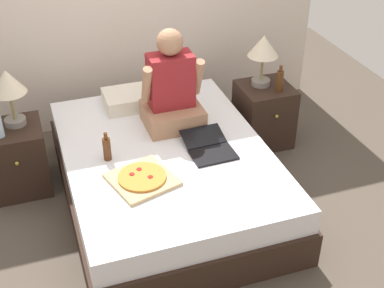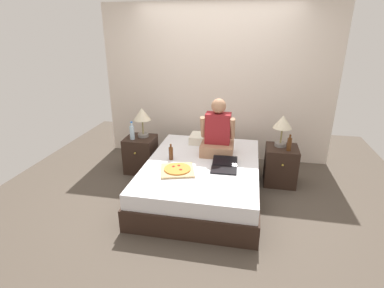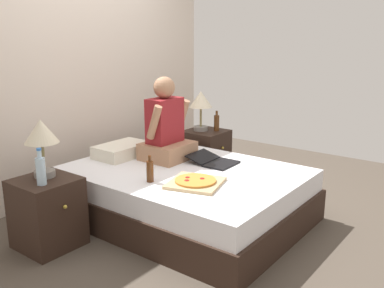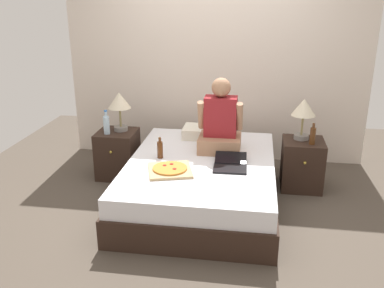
# 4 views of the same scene
# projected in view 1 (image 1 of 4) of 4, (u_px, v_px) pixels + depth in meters

# --- Properties ---
(ground_plane) EXTENTS (5.75, 5.75, 0.00)m
(ground_plane) POSITION_uv_depth(u_px,v_px,m) (167.00, 198.00, 4.18)
(ground_plane) COLOR #4C4238
(bed) EXTENTS (1.50, 2.03, 0.46)m
(bed) POSITION_uv_depth(u_px,v_px,m) (167.00, 175.00, 4.06)
(bed) COLOR black
(bed) RESTS_ON ground
(nightstand_left) EXTENTS (0.44, 0.47, 0.55)m
(nightstand_left) POSITION_uv_depth(u_px,v_px,m) (17.00, 158.00, 4.16)
(nightstand_left) COLOR black
(nightstand_left) RESTS_ON ground
(lamp_on_left_nightstand) EXTENTS (0.26, 0.26, 0.45)m
(lamp_on_left_nightstand) POSITION_uv_depth(u_px,v_px,m) (8.00, 86.00, 3.88)
(lamp_on_left_nightstand) COLOR gray
(lamp_on_left_nightstand) RESTS_ON nightstand_left
(nightstand_right) EXTENTS (0.44, 0.47, 0.55)m
(nightstand_right) POSITION_uv_depth(u_px,v_px,m) (264.00, 114.00, 4.73)
(nightstand_right) COLOR black
(nightstand_right) RESTS_ON ground
(lamp_on_right_nightstand) EXTENTS (0.26, 0.26, 0.45)m
(lamp_on_right_nightstand) POSITION_uv_depth(u_px,v_px,m) (263.00, 49.00, 4.43)
(lamp_on_right_nightstand) COLOR gray
(lamp_on_right_nightstand) RESTS_ON nightstand_right
(beer_bottle) EXTENTS (0.06, 0.06, 0.23)m
(beer_bottle) POSITION_uv_depth(u_px,v_px,m) (280.00, 80.00, 4.47)
(beer_bottle) COLOR #512D14
(beer_bottle) RESTS_ON nightstand_right
(pillow) EXTENTS (0.52, 0.34, 0.12)m
(pillow) POSITION_uv_depth(u_px,v_px,m) (136.00, 98.00, 4.47)
(pillow) COLOR silver
(pillow) RESTS_ON bed
(person_seated) EXTENTS (0.47, 0.40, 0.78)m
(person_seated) POSITION_uv_depth(u_px,v_px,m) (172.00, 91.00, 4.08)
(person_seated) COLOR #A37556
(person_seated) RESTS_ON bed
(laptop) EXTENTS (0.33, 0.42, 0.07)m
(laptop) POSITION_uv_depth(u_px,v_px,m) (210.00, 149.00, 3.90)
(laptop) COLOR black
(laptop) RESTS_ON bed
(pizza_box) EXTENTS (0.50, 0.50, 0.04)m
(pizza_box) POSITION_uv_depth(u_px,v_px,m) (142.00, 179.00, 3.60)
(pizza_box) COLOR tan
(pizza_box) RESTS_ON bed
(beer_bottle_on_bed) EXTENTS (0.06, 0.06, 0.22)m
(beer_bottle_on_bed) POSITION_uv_depth(u_px,v_px,m) (107.00, 148.00, 3.78)
(beer_bottle_on_bed) COLOR #4C2811
(beer_bottle_on_bed) RESTS_ON bed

